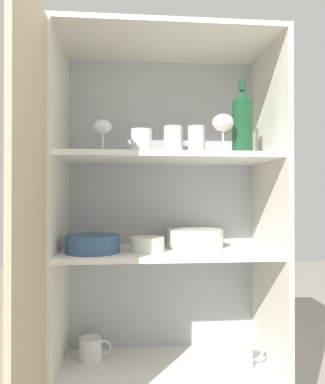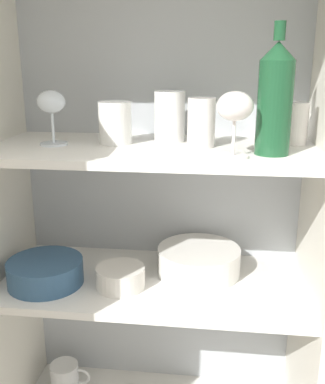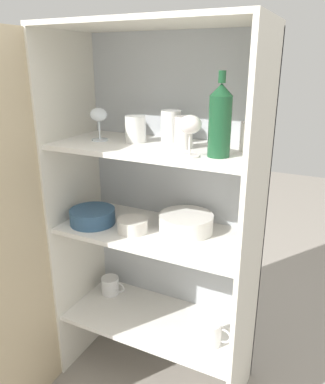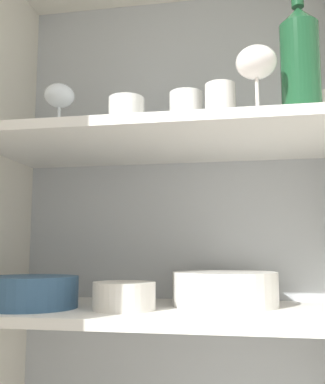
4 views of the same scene
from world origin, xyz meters
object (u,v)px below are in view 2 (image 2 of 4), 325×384
plate_stack_white (199,261)px  mixing_bowl_large (45,271)px  wine_bottle (275,98)px  serving_bowl_small (120,276)px

plate_stack_white → mixing_bowl_large: size_ratio=1.15×
wine_bottle → plate_stack_white: (-0.16, 0.11, -0.45)m
wine_bottle → mixing_bowl_large: wine_bottle is taller
wine_bottle → mixing_bowl_large: bearing=179.4°
mixing_bowl_large → serving_bowl_small: (0.20, 0.00, -0.00)m
wine_bottle → serving_bowl_small: size_ratio=2.22×
plate_stack_white → mixing_bowl_large: (-0.39, -0.11, -0.00)m
serving_bowl_small → mixing_bowl_large: bearing=-178.6°
wine_bottle → plate_stack_white: size_ratio=1.24×
plate_stack_white → mixing_bowl_large: 0.41m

